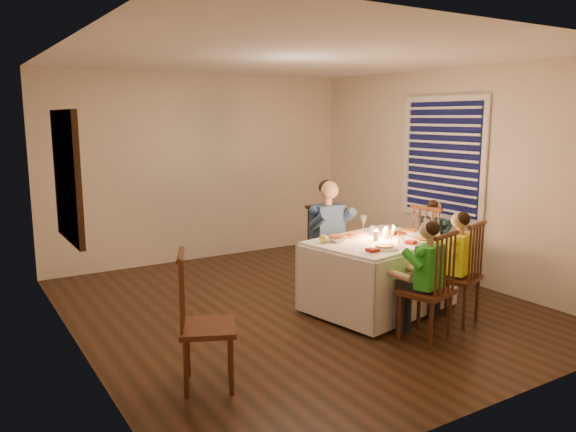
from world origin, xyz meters
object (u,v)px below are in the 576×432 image
chair_near_left (424,339)px  adult (328,292)px  chair_adult (328,292)px  child_yellow (454,321)px  chair_near_right (454,321)px  serving_bowl (337,239)px  child_green (424,339)px  dining_table (379,260)px  child_teal (431,290)px  chair_extra (210,385)px  chair_end (431,290)px

chair_near_left → adult: adult is taller
chair_adult → child_yellow: (0.51, -1.43, 0.00)m
chair_adult → chair_near_right: same height
serving_bowl → adult: bearing=61.3°
child_green → serving_bowl: (-0.23, 1.02, 0.77)m
dining_table → chair_near_right: bearing=-70.2°
child_green → child_teal: size_ratio=1.03×
chair_near_left → child_green: child_green is taller
chair_near_right → chair_extra: chair_extra is taller
chair_end → serving_bowl: size_ratio=5.10×
chair_adult → child_teal: bearing=-30.5°
serving_bowl → chair_extra: bearing=-155.8°
child_yellow → child_green: bearing=-3.1°
adult → child_yellow: size_ratio=1.18×
dining_table → chair_end: 1.11m
dining_table → chair_extra: 2.38m
child_yellow → serving_bowl: 1.42m
dining_table → chair_end: dining_table is taller
chair_near_left → chair_end: same height
dining_table → chair_adult: 0.92m
dining_table → chair_near_right: dining_table is taller
chair_near_right → adult: size_ratio=0.78×
chair_extra → dining_table: bearing=-49.6°
adult → chair_extra: bearing=-148.9°
dining_table → child_yellow: (0.40, -0.68, -0.53)m
chair_adult → child_yellow: bearing=-72.4°
dining_table → adult: 0.92m
chair_near_right → child_teal: (0.56, 0.85, 0.00)m
chair_end → child_yellow: (-0.56, -0.85, 0.00)m
chair_near_left → child_teal: size_ratio=0.95×
chair_adult → serving_bowl: size_ratio=5.10×
adult → child_teal: (1.07, -0.58, 0.00)m
chair_near_left → child_green: bearing=165.2°
serving_bowl → dining_table: bearing=-21.0°
dining_table → chair_adult: (-0.11, 0.75, -0.53)m
child_teal → child_green: bearing=118.2°
chair_extra → serving_bowl: serving_bowl is taller
chair_near_left → chair_near_right: bearing=-178.4°
chair_end → child_green: (-1.16, -1.03, 0.00)m
chair_near_right → child_yellow: (0.00, 0.00, 0.00)m
child_green → chair_near_right: bearing=-178.4°
serving_bowl → chair_end: bearing=0.1°
dining_table → chair_extra: (-2.23, -0.65, -0.53)m
dining_table → chair_adult: size_ratio=1.57×
chair_adult → serving_bowl: serving_bowl is taller
chair_adult → child_green: 1.61m
serving_bowl → child_green: bearing=-77.2°
child_green → chair_extra: bearing=-20.8°
child_teal → serving_bowl: serving_bowl is taller
chair_near_left → child_yellow: size_ratio=0.92×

